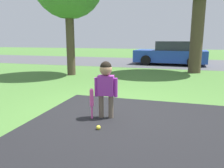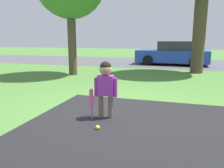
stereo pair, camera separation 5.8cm
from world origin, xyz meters
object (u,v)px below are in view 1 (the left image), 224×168
baseball_bat (92,99)px  sports_ball (98,127)px  parked_car (171,54)px  child (106,82)px

baseball_bat → sports_ball: 0.63m
sports_ball → parked_car: (0.88, 10.12, 0.59)m
baseball_bat → parked_car: parked_car is taller
child → sports_ball: child is taller
baseball_bat → parked_car: bearing=83.1°
child → baseball_bat: child is taller
child → parked_car: (0.93, 9.54, -0.07)m
parked_car → sports_ball: bearing=88.6°
child → baseball_bat: size_ratio=1.84×
baseball_bat → parked_car: 9.75m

